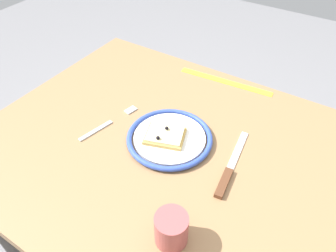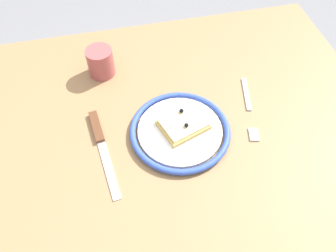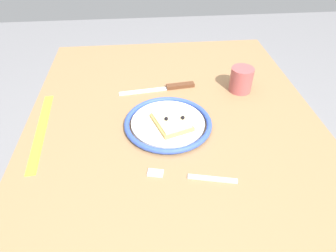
% 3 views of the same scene
% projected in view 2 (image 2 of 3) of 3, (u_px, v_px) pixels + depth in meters
% --- Properties ---
extents(ground_plane, '(6.00, 6.00, 0.00)m').
position_uv_depth(ground_plane, '(171.00, 237.00, 1.42)').
color(ground_plane, gray).
extents(dining_table, '(1.03, 0.81, 0.77)m').
position_uv_depth(dining_table, '(172.00, 149.00, 0.88)').
color(dining_table, '#936D47').
rests_on(dining_table, ground_plane).
extents(plate, '(0.24, 0.24, 0.02)m').
position_uv_depth(plate, '(180.00, 131.00, 0.79)').
color(plate, white).
rests_on(plate, dining_table).
extents(pizza_slice_near, '(0.13, 0.11, 0.03)m').
position_uv_depth(pizza_slice_near, '(183.00, 124.00, 0.78)').
color(pizza_slice_near, tan).
rests_on(pizza_slice_near, plate).
extents(knife, '(0.05, 0.24, 0.01)m').
position_uv_depth(knife, '(100.00, 138.00, 0.78)').
color(knife, silver).
rests_on(knife, dining_table).
extents(fork, '(0.06, 0.20, 0.00)m').
position_uv_depth(fork, '(249.00, 108.00, 0.84)').
color(fork, '#BBBBBB').
rests_on(fork, dining_table).
extents(cup, '(0.07, 0.07, 0.08)m').
position_uv_depth(cup, '(101.00, 62.00, 0.88)').
color(cup, '#A54C4C').
rests_on(cup, dining_table).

